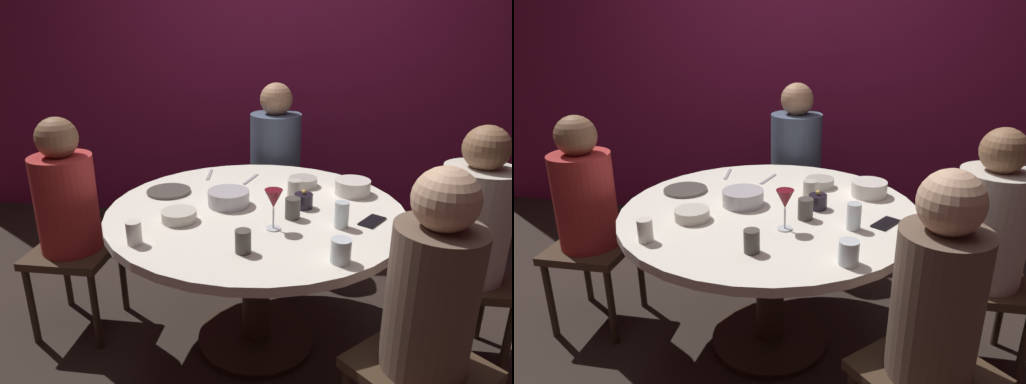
% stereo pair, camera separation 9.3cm
% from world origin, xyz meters
% --- Properties ---
extents(ground_plane, '(8.00, 8.00, 0.00)m').
position_xyz_m(ground_plane, '(0.00, 0.00, 0.00)').
color(ground_plane, '#2D231E').
extents(back_wall, '(6.00, 0.10, 2.60)m').
position_xyz_m(back_wall, '(0.00, 1.66, 1.30)').
color(back_wall, maroon).
rests_on(back_wall, ground).
extents(dining_table, '(1.39, 1.39, 0.74)m').
position_xyz_m(dining_table, '(0.00, 0.00, 0.60)').
color(dining_table, silver).
rests_on(dining_table, ground).
extents(seated_diner_left, '(0.40, 0.40, 1.15)m').
position_xyz_m(seated_diner_left, '(-0.95, 0.00, 0.71)').
color(seated_diner_left, '#3F2D1E').
rests_on(seated_diner_left, ground).
extents(seated_diner_back, '(0.40, 0.40, 1.20)m').
position_xyz_m(seated_diner_back, '(0.00, 0.96, 0.74)').
color(seated_diner_back, '#3F2D1E').
rests_on(seated_diner_back, ground).
extents(seated_diner_right, '(0.40, 0.40, 1.16)m').
position_xyz_m(seated_diner_right, '(0.97, 0.00, 0.72)').
color(seated_diner_right, '#3F2D1E').
rests_on(seated_diner_right, ground).
extents(seated_diner_front_right, '(0.57, 0.57, 1.17)m').
position_xyz_m(seated_diner_front_right, '(0.65, -0.65, 0.73)').
color(seated_diner_front_right, '#3F2D1E').
rests_on(seated_diner_front_right, ground).
extents(candle_holder, '(0.09, 0.09, 0.09)m').
position_xyz_m(candle_holder, '(0.22, 0.03, 0.78)').
color(candle_holder, black).
rests_on(candle_holder, dining_table).
extents(wine_glass, '(0.08, 0.08, 0.18)m').
position_xyz_m(wine_glass, '(0.10, -0.22, 0.87)').
color(wine_glass, silver).
rests_on(wine_glass, dining_table).
extents(dinner_plate, '(0.22, 0.22, 0.01)m').
position_xyz_m(dinner_plate, '(-0.47, 0.15, 0.75)').
color(dinner_plate, '#4C4742').
rests_on(dinner_plate, dining_table).
extents(cell_phone, '(0.13, 0.16, 0.01)m').
position_xyz_m(cell_phone, '(0.52, -0.09, 0.75)').
color(cell_phone, black).
rests_on(cell_phone, dining_table).
extents(bowl_serving_large, '(0.20, 0.20, 0.07)m').
position_xyz_m(bowl_serving_large, '(-0.13, 0.02, 0.78)').
color(bowl_serving_large, '#B7B7BC').
rests_on(bowl_serving_large, dining_table).
extents(bowl_salad_center, '(0.15, 0.15, 0.05)m').
position_xyz_m(bowl_salad_center, '(0.21, 0.34, 0.77)').
color(bowl_salad_center, '#B2ADA3').
rests_on(bowl_salad_center, dining_table).
extents(bowl_small_white, '(0.15, 0.15, 0.05)m').
position_xyz_m(bowl_small_white, '(-0.31, -0.19, 0.77)').
color(bowl_small_white, beige).
rests_on(bowl_small_white, dining_table).
extents(bowl_sauce_side, '(0.18, 0.18, 0.07)m').
position_xyz_m(bowl_sauce_side, '(0.46, 0.25, 0.78)').
color(bowl_sauce_side, silver).
rests_on(bowl_sauce_side, dining_table).
extents(cup_near_candle, '(0.06, 0.06, 0.09)m').
position_xyz_m(cup_near_candle, '(0.01, -0.44, 0.79)').
color(cup_near_candle, '#4C4742').
rests_on(cup_near_candle, dining_table).
extents(cup_by_left_diner, '(0.06, 0.06, 0.09)m').
position_xyz_m(cup_by_left_diner, '(-0.42, -0.43, 0.79)').
color(cup_by_left_diner, silver).
rests_on(cup_by_left_diner, dining_table).
extents(cup_by_right_diner, '(0.07, 0.07, 0.09)m').
position_xyz_m(cup_by_right_diner, '(0.18, -0.10, 0.79)').
color(cup_by_right_diner, '#4C4742').
rests_on(cup_by_right_diner, dining_table).
extents(cup_center_front, '(0.08, 0.08, 0.09)m').
position_xyz_m(cup_center_front, '(0.37, -0.47, 0.79)').
color(cup_center_front, silver).
rests_on(cup_center_front, dining_table).
extents(cup_far_edge, '(0.06, 0.06, 0.11)m').
position_xyz_m(cup_far_edge, '(0.39, -0.16, 0.80)').
color(cup_far_edge, silver).
rests_on(cup_far_edge, dining_table).
extents(cup_beside_wine, '(0.07, 0.07, 0.09)m').
position_xyz_m(cup_beside_wine, '(0.17, 0.16, 0.79)').
color(cup_beside_wine, beige).
rests_on(cup_beside_wine, dining_table).
extents(fork_near_plate, '(0.03, 0.18, 0.01)m').
position_xyz_m(fork_near_plate, '(-0.33, 0.45, 0.75)').
color(fork_near_plate, '#B7B7BC').
rests_on(fork_near_plate, dining_table).
extents(knife_near_plate, '(0.06, 0.18, 0.01)m').
position_xyz_m(knife_near_plate, '(-0.08, 0.40, 0.75)').
color(knife_near_plate, '#B7B7BC').
rests_on(knife_near_plate, dining_table).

